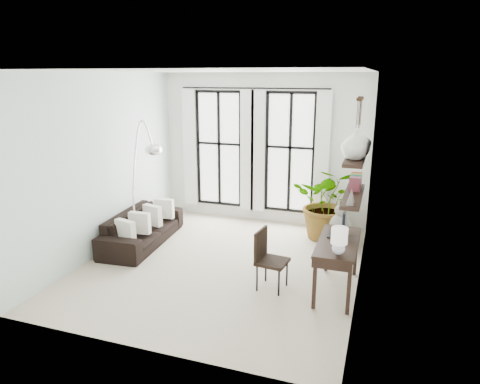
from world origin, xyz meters
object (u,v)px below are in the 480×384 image
at_px(desk, 338,246).
at_px(plant, 328,203).
at_px(arc_lamp, 143,160).
at_px(sofa, 142,228).
at_px(desk_chair, 267,255).
at_px(buddha, 340,230).

bearing_deg(desk, plant, 100.82).
height_order(desk, arc_lamp, arc_lamp).
height_order(sofa, desk_chair, desk_chair).
height_order(arc_lamp, buddha, arc_lamp).
distance_m(sofa, plant, 3.64).
xyz_separation_m(plant, desk, (0.42, -2.20, 0.01)).
relative_size(desk_chair, buddha, 1.06).
bearing_deg(sofa, desk_chair, -113.74).
distance_m(desk, arc_lamp, 3.82).
xyz_separation_m(desk_chair, arc_lamp, (-2.63, 0.94, 1.13)).
height_order(desk_chair, buddha, desk_chair).
bearing_deg(sofa, desk, -106.28).
relative_size(plant, arc_lamp, 0.61).
bearing_deg(arc_lamp, desk_chair, -19.78).
bearing_deg(plant, sofa, -156.92).
xyz_separation_m(sofa, desk, (3.74, -0.78, 0.43)).
relative_size(arc_lamp, buddha, 2.75).
height_order(plant, arc_lamp, arc_lamp).
relative_size(desk, buddha, 1.57).
bearing_deg(sofa, arc_lamp, -101.26).
distance_m(sofa, arc_lamp, 1.34).
bearing_deg(buddha, desk, -85.97).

